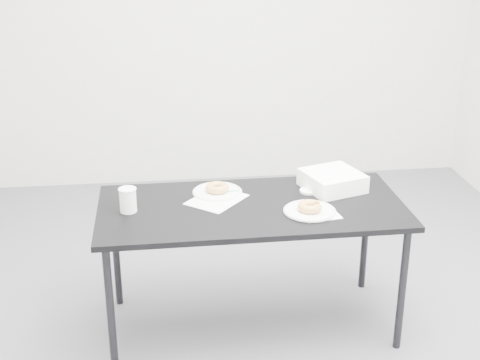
{
  "coord_description": "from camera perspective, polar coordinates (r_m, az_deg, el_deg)",
  "views": [
    {
      "loc": [
        -0.44,
        -3.05,
        2.01
      ],
      "look_at": [
        -0.05,
        0.02,
        0.77
      ],
      "focal_mm": 50.0,
      "sensor_mm": 36.0,
      "label": 1
    }
  ],
  "objects": [
    {
      "name": "napkin",
      "position": [
        3.2,
        6.74,
        -2.83
      ],
      "size": [
        0.2,
        0.2,
        0.0
      ],
      "primitive_type": "cube",
      "rotation": [
        0.0,
        0.0,
        0.15
      ],
      "color": "white",
      "rests_on": "table"
    },
    {
      "name": "floor",
      "position": [
        3.68,
        0.87,
        -11.28
      ],
      "size": [
        4.0,
        4.0,
        0.0
      ],
      "primitive_type": "plane",
      "color": "#535459",
      "rests_on": "ground"
    },
    {
      "name": "donut_far",
      "position": [
        3.4,
        -1.95,
        -0.66
      ],
      "size": [
        0.14,
        0.14,
        0.04
      ],
      "primitive_type": "torus",
      "rotation": [
        0.0,
        0.0,
        0.21
      ],
      "color": "#BF813C",
      "rests_on": "plate_far"
    },
    {
      "name": "scorecard",
      "position": [
        3.33,
        -2.0,
        -1.67
      ],
      "size": [
        0.34,
        0.35,
        0.0
      ],
      "primitive_type": "cube",
      "rotation": [
        0.0,
        0.0,
        -0.7
      ],
      "color": "white",
      "rests_on": "table"
    },
    {
      "name": "plate_far",
      "position": [
        3.41,
        -1.95,
        -1.02
      ],
      "size": [
        0.25,
        0.25,
        0.01
      ],
      "primitive_type": "cylinder",
      "color": "silver",
      "rests_on": "table"
    },
    {
      "name": "plate_near",
      "position": [
        3.2,
        5.97,
        -2.64
      ],
      "size": [
        0.25,
        0.25,
        0.01
      ],
      "primitive_type": "cylinder",
      "color": "silver",
      "rests_on": "napkin"
    },
    {
      "name": "cup_lid",
      "position": [
        3.43,
        5.88,
        -0.93
      ],
      "size": [
        0.09,
        0.09,
        0.01
      ],
      "primitive_type": "cylinder",
      "color": "white",
      "rests_on": "table"
    },
    {
      "name": "pen",
      "position": [
        3.4,
        -1.13,
        -1.0
      ],
      "size": [
        0.13,
        0.02,
        0.01
      ],
      "primitive_type": "cylinder",
      "rotation": [
        0.0,
        1.57,
        0.05
      ],
      "color": "#0C8B71",
      "rests_on": "scorecard"
    },
    {
      "name": "bakery_box",
      "position": [
        3.47,
        7.89,
        -0.05
      ],
      "size": [
        0.34,
        0.34,
        0.09
      ],
      "primitive_type": "cube",
      "rotation": [
        0.0,
        0.0,
        0.32
      ],
      "color": "white",
      "rests_on": "table"
    },
    {
      "name": "coffee_cup",
      "position": [
        3.22,
        -9.54,
        -1.69
      ],
      "size": [
        0.08,
        0.08,
        0.12
      ],
      "primitive_type": "cylinder",
      "color": "white",
      "rests_on": "table"
    },
    {
      "name": "table",
      "position": [
        3.29,
        0.99,
        -2.98
      ],
      "size": [
        1.5,
        0.71,
        0.68
      ],
      "rotation": [
        0.0,
        0.0,
        0.01
      ],
      "color": "black",
      "rests_on": "floor"
    },
    {
      "name": "wall_back",
      "position": [
        5.11,
        -2.25,
        14.39
      ],
      "size": [
        4.0,
        0.02,
        2.7
      ],
      "primitive_type": "cube",
      "color": "silver",
      "rests_on": "floor"
    },
    {
      "name": "donut_near",
      "position": [
        3.19,
        5.98,
        -2.27
      ],
      "size": [
        0.12,
        0.12,
        0.04
      ],
      "primitive_type": "torus",
      "rotation": [
        0.0,
        0.0,
        0.01
      ],
      "color": "#BF813C",
      "rests_on": "plate_near"
    },
    {
      "name": "logo_patch",
      "position": [
        3.42,
        -0.81,
        -0.97
      ],
      "size": [
        0.06,
        0.06,
        0.0
      ],
      "primitive_type": "cube",
      "rotation": [
        0.0,
        0.0,
        -0.7
      ],
      "color": "green",
      "rests_on": "scorecard"
    }
  ]
}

